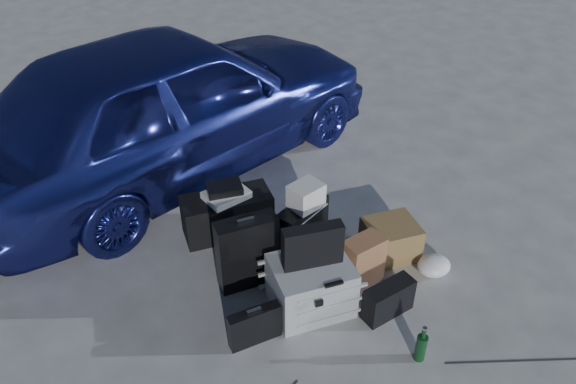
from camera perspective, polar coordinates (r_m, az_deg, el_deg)
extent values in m
plane|color=#B5B4AF|center=(4.38, 6.01, -12.31)|extent=(60.00, 60.00, 0.00)
imported|color=#2A3297|center=(5.71, -11.62, 9.01)|extent=(4.52, 2.24, 1.48)
cube|color=#9CA0A2|center=(4.28, 2.34, -9.49)|extent=(0.69, 0.63, 0.42)
cube|color=black|center=(4.04, 2.51, -5.48)|extent=(0.45, 0.27, 0.33)
cube|color=black|center=(4.10, -3.39, -13.44)|extent=(0.40, 0.16, 0.30)
cube|color=black|center=(4.40, -4.13, -6.12)|extent=(0.51, 0.29, 0.62)
cube|color=black|center=(4.60, 1.45, -4.23)|extent=(0.51, 0.28, 0.58)
cube|color=silver|center=(4.36, 1.84, -0.38)|extent=(0.27, 0.22, 0.20)
cube|color=black|center=(4.98, -6.19, -2.28)|extent=(0.84, 0.55, 0.39)
cube|color=silver|center=(4.83, -6.29, -0.29)|extent=(0.36, 0.28, 0.06)
cube|color=black|center=(4.81, -6.50, 0.40)|extent=(0.35, 0.30, 0.06)
cube|color=#91613F|center=(4.51, 7.62, -6.93)|extent=(0.33, 0.20, 0.42)
cube|color=olive|center=(4.82, 10.36, -4.77)|extent=(0.52, 0.49, 0.32)
ellipsoid|color=white|center=(4.78, 14.60, -7.26)|extent=(0.33, 0.30, 0.15)
cube|color=black|center=(4.34, 10.16, -10.72)|extent=(0.41, 0.18, 0.28)
cylinder|color=#0D3417|center=(4.09, 13.41, -14.79)|extent=(0.08, 0.08, 0.30)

